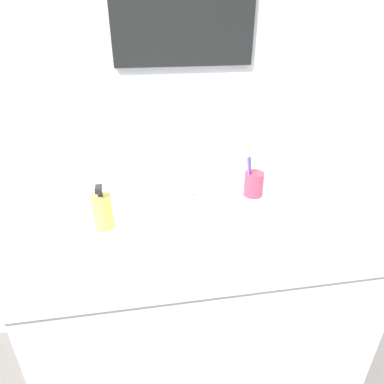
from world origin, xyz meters
The scene contains 11 objects.
ground_plane centered at (0.00, 0.00, 0.00)m, with size 6.00×6.00×0.00m, color #66605B.
tiled_wall_back centered at (0.00, 0.38, 1.20)m, with size 2.32×0.04×2.40m, color silver.
vanity_counter centered at (0.00, 0.00, 0.42)m, with size 1.12×0.68×0.83m.
sink_basin centered at (-0.03, -0.04, 0.79)m, with size 0.39×0.39×0.11m.
faucet centered at (-0.03, 0.15, 0.88)m, with size 0.02×0.15×0.11m.
toothbrush_cup centered at (0.22, 0.10, 0.87)m, with size 0.07×0.07×0.09m, color #D8334C.
toothbrush_purple centered at (0.19, 0.08, 0.94)m, with size 0.05×0.03×0.19m.
toothbrush_yellow centered at (0.21, 0.13, 0.94)m, with size 0.02×0.06×0.20m.
toothbrush_blue centered at (0.20, 0.10, 0.93)m, with size 0.03×0.01×0.18m.
soap_dispenser centered at (-0.31, -0.02, 0.89)m, with size 0.06×0.06×0.15m.
wall_mirror centered at (0.00, 0.35, 1.46)m, with size 0.50×0.02×0.42m.
Camera 1 is at (-0.19, -0.95, 1.44)m, focal length 31.91 mm.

